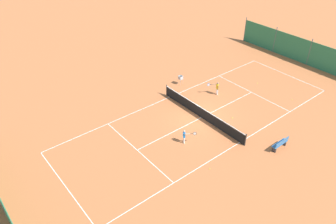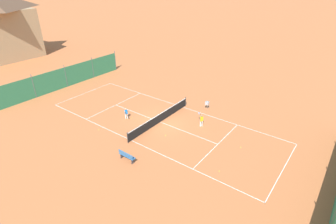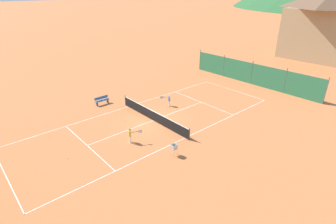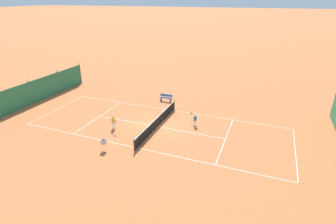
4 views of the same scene
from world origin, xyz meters
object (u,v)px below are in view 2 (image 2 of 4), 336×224
Objects in this scene: tennis_net at (160,118)px; ball_hopper at (207,104)px; tennis_ball_mid_court at (241,147)px; tennis_ball_service_box at (99,130)px; tennis_ball_by_net_right at (132,118)px; player_far_baseline at (126,113)px; tennis_ball_near_corner at (166,135)px; courtside_bench at (127,156)px; player_far_service at (201,119)px; tennis_ball_alley_right at (219,171)px.

ball_hopper is (5.30, -2.31, 0.15)m from tennis_net.
tennis_ball_mid_court is 1.00× the size of tennis_ball_service_box.
tennis_net is at bearing 94.95° from tennis_ball_mid_court.
player_far_baseline is at bearing 137.92° from tennis_ball_by_net_right.
ball_hopper reaches higher than tennis_ball_service_box.
courtside_bench is (-4.70, 0.24, 0.42)m from tennis_ball_near_corner.
tennis_ball_alley_right is at bearing -137.79° from player_far_service.
tennis_net is 139.09× the size of tennis_ball_mid_court.
player_far_baseline reaches higher than ball_hopper.
tennis_ball_alley_right is at bearing -100.45° from tennis_ball_by_net_right.
tennis_ball_alley_right is 10.27m from ball_hopper.
tennis_ball_alley_right is (-4.96, -4.50, -0.69)m from player_far_service.
player_far_baseline is 1.30× the size of ball_hopper.
tennis_ball_mid_court is at bearing -80.54° from tennis_ball_by_net_right.
ball_hopper is at bearing -3.03° from courtside_bench.
tennis_ball_by_net_right is 3.66m from tennis_ball_service_box.
tennis_ball_service_box is (-3.03, 5.65, 0.00)m from tennis_ball_near_corner.
tennis_ball_by_net_right is at bearing -14.18° from tennis_ball_service_box.
tennis_ball_mid_court is (0.71, -8.19, -0.47)m from tennis_net.
tennis_ball_alley_right is 1.00× the size of tennis_ball_service_box.
tennis_ball_alley_right is at bearing -111.18° from tennis_net.
player_far_baseline is 0.83m from tennis_ball_by_net_right.
tennis_ball_by_net_right is (2.02, 10.95, 0.00)m from tennis_ball_alley_right.
courtside_bench reaches higher than tennis_ball_service_box.
tennis_ball_alley_right is at bearing -103.62° from tennis_ball_near_corner.
player_far_service is 3.91m from tennis_ball_near_corner.
courtside_bench is at bearing 137.34° from tennis_ball_mid_court.
tennis_ball_by_net_right is at bearing 40.90° from courtside_bench.
tennis_ball_by_net_right is 0.04× the size of courtside_bench.
tennis_ball_mid_court is at bearing -0.99° from tennis_ball_alley_right.
tennis_ball_service_box is at bearing 131.40° from player_far_service.
player_far_service is at bearing -63.95° from player_far_baseline.
courtside_bench reaches higher than tennis_ball_mid_court.
courtside_bench is (-7.05, 6.50, 0.42)m from tennis_ball_mid_court.
tennis_net is at bearing 49.52° from tennis_ball_near_corner.
tennis_ball_near_corner is at bearing -91.40° from player_far_baseline.
tennis_ball_alley_right is 7.20m from courtside_bench.
tennis_ball_near_corner is (-1.65, -1.93, -0.47)m from tennis_net.
tennis_ball_alley_right is (-1.63, -11.31, -0.64)m from player_far_baseline.
player_far_service reaches higher than tennis_net.
player_far_baseline reaches higher than courtside_bench.
player_far_service is 6.73m from tennis_ball_alley_right.
tennis_ball_service_box is 5.68m from courtside_bench.
tennis_ball_alley_right is at bearing -98.18° from player_far_baseline.
player_far_service reaches higher than player_far_baseline.
tennis_net reaches higher than ball_hopper.
player_far_baseline is (-3.33, 6.81, -0.05)m from player_far_service.
tennis_net is at bearing 14.92° from courtside_bench.
tennis_ball_near_corner is at bearing -130.48° from tennis_net.
tennis_ball_service_box is 0.07× the size of ball_hopper.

